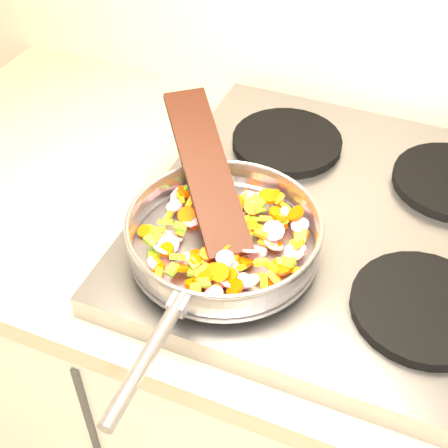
% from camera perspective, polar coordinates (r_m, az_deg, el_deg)
% --- Properties ---
extents(cooktop, '(0.60, 0.60, 0.04)m').
position_cam_1_polar(cooktop, '(0.98, 10.83, -0.20)').
color(cooktop, '#939399').
rests_on(cooktop, counter_top).
extents(grate_fl, '(0.19, 0.19, 0.02)m').
position_cam_1_polar(grate_fl, '(0.89, 0.12, -2.26)').
color(grate_fl, black).
rests_on(grate_fl, cooktop).
extents(grate_fr, '(0.19, 0.19, 0.02)m').
position_cam_1_polar(grate_fr, '(0.86, 17.74, -7.26)').
color(grate_fr, black).
rests_on(grate_fr, cooktop).
extents(grate_bl, '(0.19, 0.19, 0.02)m').
position_cam_1_polar(grate_bl, '(1.09, 5.77, 7.49)').
color(grate_bl, black).
rests_on(grate_bl, cooktop).
extents(saute_pan, '(0.31, 0.48, 0.05)m').
position_cam_1_polar(saute_pan, '(0.86, -0.07, -0.95)').
color(saute_pan, '#9E9EA5').
rests_on(saute_pan, grate_fl).
extents(vegetable_heap, '(0.24, 0.25, 0.05)m').
position_cam_1_polar(vegetable_heap, '(0.87, 0.25, -1.43)').
color(vegetable_heap, '#FF4500').
rests_on(vegetable_heap, saute_pan).
extents(wooden_spatula, '(0.22, 0.25, 0.11)m').
position_cam_1_polar(wooden_spatula, '(0.90, -1.65, 5.02)').
color(wooden_spatula, black).
rests_on(wooden_spatula, saute_pan).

